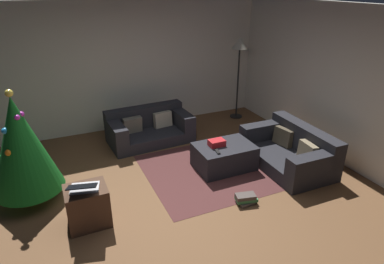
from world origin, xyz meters
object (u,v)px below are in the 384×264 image
tv_remote (218,152)px  laptop (84,187)px  couch_right (291,151)px  corner_lamp (240,50)px  book_stack (246,199)px  christmas_tree (21,145)px  ottoman (224,156)px  gift_box (217,143)px  side_table (88,206)px  couch_left (149,128)px

tv_remote → laptop: laptop is taller
couch_right → corner_lamp: 2.66m
tv_remote → book_stack: bearing=-78.5°
tv_remote → christmas_tree: christmas_tree is taller
ottoman → book_stack: size_ratio=2.87×
tv_remote → book_stack: 0.92m
ottoman → couch_right: bearing=-18.7°
couch_right → corner_lamp: corner_lamp is taller
gift_box → corner_lamp: size_ratio=0.14×
christmas_tree → book_stack: (2.76, -1.31, -0.82)m
christmas_tree → ottoman: bearing=-5.6°
gift_box → side_table: 2.27m
side_table → book_stack: 2.15m
couch_left → tv_remote: size_ratio=10.11×
couch_left → side_table: couch_left is taller
couch_right → ottoman: bearing=72.2°
couch_left → laptop: (-1.49, -2.17, 0.33)m
couch_left → laptop: bearing=52.4°
gift_box → book_stack: (-0.08, -1.07, -0.39)m
couch_right → book_stack: bearing=117.5°
laptop → ottoman: bearing=14.8°
couch_left → couch_right: (1.92, -1.93, 0.00)m
ottoman → christmas_tree: christmas_tree is taller
couch_left → side_table: 2.57m
couch_left → couch_right: size_ratio=1.02×
side_table → ottoman: bearing=13.5°
christmas_tree → book_stack: bearing=-25.4°
christmas_tree → corner_lamp: size_ratio=0.92×
couch_right → tv_remote: bearing=82.2°
laptop → book_stack: 2.21m
christmas_tree → side_table: (0.67, -0.85, -0.63)m
couch_left → ottoman: couch_left is taller
gift_box → book_stack: gift_box is taller
laptop → book_stack: (2.11, -0.41, -0.51)m
couch_right → laptop: bearing=95.0°
couch_right → christmas_tree: size_ratio=0.96×
gift_box → corner_lamp: 2.66m
book_stack → corner_lamp: (1.61, 2.96, 1.47)m
ottoman → christmas_tree: (-2.97, 0.29, 0.68)m
gift_box → couch_left: bearing=115.0°
tv_remote → laptop: bearing=-157.4°
laptop → corner_lamp: corner_lamp is taller
couch_right → ottoman: couch_right is taller
gift_box → tv_remote: bearing=-114.4°
ottoman → laptop: laptop is taller
side_table → laptop: 0.33m
couch_left → gift_box: size_ratio=6.26×
couch_left → gift_box: couch_left is taller
gift_box → book_stack: bearing=-94.5°
couch_left → tv_remote: bearing=106.1°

